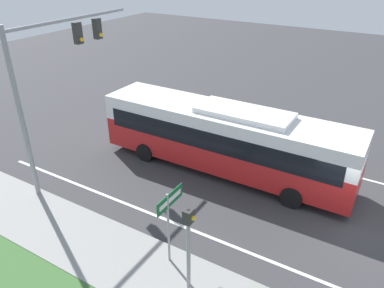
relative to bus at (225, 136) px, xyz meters
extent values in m
plane|color=#38383A|center=(-1.00, -5.77, -1.81)|extent=(80.00, 80.00, 0.00)
cube|color=silver|center=(-4.60, -5.77, -1.81)|extent=(0.14, 30.00, 0.01)
cube|color=silver|center=(2.60, -5.77, -1.81)|extent=(0.14, 30.00, 0.01)
cube|color=red|center=(0.00, 0.01, -0.69)|extent=(2.57, 12.12, 1.46)
cube|color=white|center=(0.00, 0.01, 0.64)|extent=(2.57, 12.12, 1.20)
cube|color=black|center=(0.00, 0.01, 0.23)|extent=(2.61, 11.15, 0.90)
cube|color=white|center=(0.00, -0.89, 1.36)|extent=(1.80, 4.24, 0.24)
cylinder|color=black|center=(-1.24, 3.77, -1.35)|extent=(0.28, 0.93, 0.93)
cylinder|color=black|center=(1.24, 3.77, -1.35)|extent=(0.28, 0.93, 0.93)
cylinder|color=black|center=(-1.24, -3.74, -1.35)|extent=(0.28, 0.93, 0.93)
cylinder|color=black|center=(1.24, -3.74, -1.35)|extent=(0.28, 0.93, 0.93)
cylinder|color=#939399|center=(-6.05, 5.93, 1.79)|extent=(0.20, 0.20, 7.20)
cylinder|color=#939399|center=(-2.81, 5.93, 5.14)|extent=(6.48, 0.14, 0.14)
cube|color=#2D2D2D|center=(-2.59, 5.93, 4.52)|extent=(0.32, 0.28, 0.90)
sphere|color=yellow|center=(-2.59, 5.75, 4.27)|extent=(0.18, 0.18, 0.18)
cube|color=#2D2D2D|center=(-1.41, 5.93, 4.52)|extent=(0.32, 0.28, 0.90)
sphere|color=yellow|center=(-1.41, 5.75, 4.27)|extent=(0.18, 0.18, 0.18)
cylinder|color=#939399|center=(-7.12, -2.37, -0.23)|extent=(0.12, 0.12, 3.16)
cube|color=#2D2D2D|center=(-7.12, -2.37, 1.13)|extent=(0.28, 0.24, 0.44)
sphere|color=yellow|center=(-7.12, -2.52, 1.13)|extent=(0.14, 0.14, 0.14)
cylinder|color=#939399|center=(-6.41, -1.17, -0.40)|extent=(0.08, 0.08, 2.82)
cube|color=#145B2D|center=(-6.27, -1.17, 0.72)|extent=(1.39, 0.03, 0.48)
cube|color=white|center=(-6.27, -1.19, 0.72)|extent=(1.18, 0.01, 0.17)
camera|label=1|loc=(-14.16, -6.69, 7.72)|focal=35.00mm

